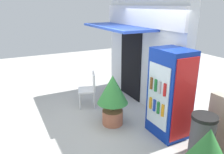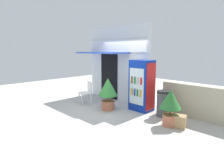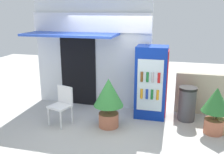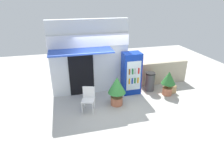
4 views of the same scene
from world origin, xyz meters
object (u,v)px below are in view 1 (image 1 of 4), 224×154
(drink_cooler, at_px, (170,94))
(trash_bin, at_px, (202,138))
(plastic_chair, at_px, (90,87))
(potted_plant_near_shop, at_px, (113,95))

(drink_cooler, bearing_deg, trash_bin, -1.11)
(plastic_chair, distance_m, trash_bin, 3.02)
(potted_plant_near_shop, bearing_deg, plastic_chair, -174.37)
(plastic_chair, height_order, potted_plant_near_shop, potted_plant_near_shop)
(plastic_chair, relative_size, potted_plant_near_shop, 0.78)
(drink_cooler, distance_m, trash_bin, 1.01)
(potted_plant_near_shop, xyz_separation_m, trash_bin, (1.77, 0.81, -0.29))
(trash_bin, bearing_deg, potted_plant_near_shop, -155.34)
(drink_cooler, relative_size, trash_bin, 2.14)
(drink_cooler, xyz_separation_m, trash_bin, (0.89, -0.02, -0.48))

